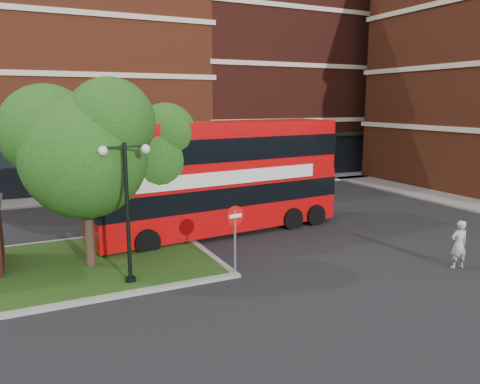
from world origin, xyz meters
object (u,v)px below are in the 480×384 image
bus (218,170)px  woman (459,244)px  car_white (238,180)px  car_silver (153,185)px

bus → woman: bus is taller
woman → car_white: 18.88m
car_white → woman: bearing=175.1°
bus → car_silver: size_ratio=3.27×
bus → car_silver: bus is taller
bus → woman: bearing=-59.6°
woman → car_white: (-0.41, 18.87, -0.28)m
bus → car_white: bearing=54.3°
bus → woman: 10.95m
car_silver → car_white: (6.24, -0.63, 0.00)m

